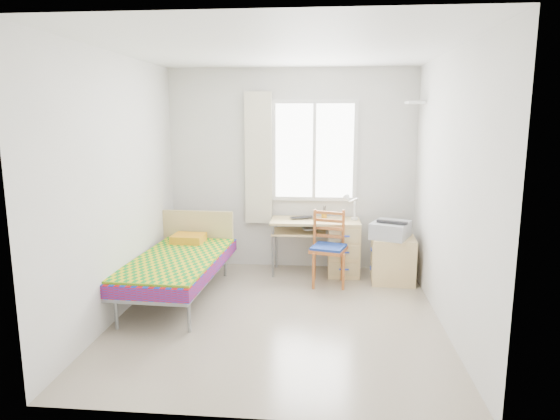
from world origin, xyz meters
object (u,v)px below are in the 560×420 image
object	(u,v)px
cabinet	(393,260)
printer	(391,229)
desk	(338,245)
bed	(179,262)
chair	(329,243)

from	to	relation	value
cabinet	printer	xyz separation A→B (m)	(-0.04, 0.01, 0.38)
desk	printer	bearing A→B (deg)	-23.01
bed	chair	bearing A→B (deg)	22.86
desk	printer	xyz separation A→B (m)	(0.62, -0.25, 0.27)
bed	desk	distance (m)	2.03
bed	printer	bearing A→B (deg)	20.00
bed	desk	size ratio (longest dim) A/B	1.72
bed	cabinet	bearing A→B (deg)	19.42
chair	cabinet	size ratio (longest dim) A/B	1.61
bed	chair	size ratio (longest dim) A/B	2.17
desk	printer	size ratio (longest dim) A/B	1.93
cabinet	printer	bearing A→B (deg)	164.79
bed	cabinet	distance (m)	2.54
chair	printer	world-z (taller)	chair
bed	printer	distance (m)	2.51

